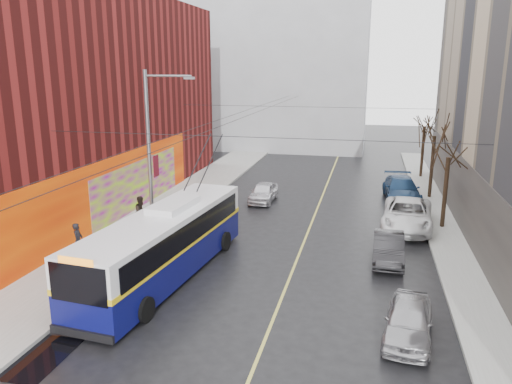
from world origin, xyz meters
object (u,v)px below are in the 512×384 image
tree_mid (435,125)px  pedestrian_a (78,241)px  tree_near (450,144)px  trolleybus (165,243)px  following_car (263,192)px  parked_car_a (409,320)px  parked_car_b (388,248)px  pedestrian_c (141,232)px  parked_car_d (401,189)px  streetlight_pole (152,153)px  tree_far (425,117)px  parked_car_c (407,214)px  pedestrian_b (141,212)px

tree_mid → pedestrian_a: bearing=-137.7°
tree_mid → tree_near: bearing=-90.0°
trolleybus → tree_near: bearing=43.1°
tree_near → following_car: bearing=162.3°
tree_near → parked_car_a: size_ratio=1.64×
parked_car_b → pedestrian_c: 12.36m
trolleybus → parked_car_b: (9.73, 4.09, -0.91)m
following_car → tree_mid: bearing=18.1°
tree_near → parked_car_a: (-2.72, -12.95, -4.31)m
parked_car_b → pedestrian_c: (-12.30, -1.17, 0.25)m
following_car → pedestrian_c: (-4.12, -10.63, 0.26)m
parked_car_d → following_car: parked_car_d is taller
streetlight_pole → parked_car_a: size_ratio=2.30×
pedestrian_c → tree_far: bearing=-73.9°
trolleybus → pedestrian_c: trolleybus is taller
parked_car_a → pedestrian_c: size_ratio=2.54×
parked_car_a → parked_car_b: size_ratio=0.96×
tree_mid → parked_car_a: 20.65m
tree_mid → parked_car_c: 8.79m
pedestrian_b → pedestrian_a: bearing=-165.7°
streetlight_pole → trolleybus: (2.21, -3.93, -3.27)m
tree_mid → parked_car_a: tree_mid is taller
streetlight_pole → following_car: bearing=68.7°
parked_car_b → parked_car_d: bearing=85.2°
streetlight_pole → tree_mid: (15.14, 13.00, 0.41)m
streetlight_pole → parked_car_b: (11.94, 0.17, -4.17)m
tree_near → pedestrian_c: 17.49m
parked_car_a → parked_car_d: bearing=94.8°
tree_far → pedestrian_b: 25.10m
parked_car_d → pedestrian_b: size_ratio=2.97×
tree_mid → pedestrian_c: tree_mid is taller
parked_car_c → following_car: 10.18m
tree_near → tree_mid: 7.01m
following_car → pedestrian_a: size_ratio=2.21×
streetlight_pole → trolleybus: streetlight_pole is taller
tree_near → parked_car_b: tree_near is taller
tree_mid → tree_far: (0.00, 7.00, -0.11)m
tree_far → parked_car_b: size_ratio=1.61×
following_car → pedestrian_c: bearing=-109.6°
tree_mid → parked_car_b: size_ratio=1.63×
trolleybus → parked_car_c: trolleybus is taller
parked_car_b → parked_car_c: parked_car_c is taller
tree_mid → parked_car_c: size_ratio=1.13×
tree_mid → trolleybus: (-12.93, -16.93, -3.67)m
tree_near → parked_car_a: 13.92m
tree_near → following_car: size_ratio=1.65×
trolleybus → parked_car_b: trolleybus is taller
streetlight_pole → tree_mid: size_ratio=1.35×
pedestrian_a → streetlight_pole: bearing=-52.9°
parked_car_b → parked_car_d: (1.20, 11.85, 0.14)m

